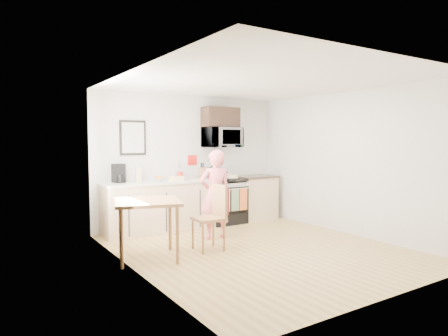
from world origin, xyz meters
TOP-DOWN VIEW (x-y plane):
  - floor at (0.00, 0.00)m, footprint 4.60×4.60m
  - back_wall at (0.00, 2.30)m, footprint 4.00×0.04m
  - front_wall at (0.00, -2.30)m, footprint 4.00×0.04m
  - left_wall at (-2.00, 0.00)m, footprint 0.04×4.60m
  - right_wall at (2.00, 0.00)m, footprint 0.04×4.60m
  - ceiling at (0.00, 0.00)m, footprint 4.00×4.60m
  - window at (-1.96, 0.80)m, footprint 0.06×1.40m
  - cabinet_left at (-0.80, 2.00)m, footprint 2.10×0.60m
  - countertop_left at (-0.80, 2.00)m, footprint 2.14×0.64m
  - cabinet_right at (1.43, 2.00)m, footprint 0.84×0.60m
  - countertop_right at (1.43, 2.00)m, footprint 0.88×0.64m
  - range at (0.63, 1.98)m, footprint 0.76×0.70m
  - microwave at (0.63, 2.08)m, footprint 0.76×0.51m
  - upper_cabinet at (0.63, 2.12)m, footprint 0.76×0.35m
  - wall_art at (-1.20, 2.28)m, footprint 0.50×0.04m
  - wall_trivet at (0.05, 2.28)m, footprint 0.20×0.02m
  - person at (-0.22, 0.96)m, footprint 0.62×0.47m
  - dining_table at (-1.65, 0.48)m, footprint 0.98×0.98m
  - chair at (-0.54, 0.39)m, footprint 0.50×0.45m
  - knife_block at (0.15, 2.06)m, footprint 0.12×0.15m
  - utensil_crock at (-0.28, 2.19)m, footprint 0.11×0.11m
  - fruit_bowl at (-0.76, 2.08)m, footprint 0.23×0.23m
  - milk_carton at (-1.17, 2.10)m, footprint 0.12×0.12m
  - coffee_maker at (-1.51, 2.19)m, footprint 0.21×0.29m
  - bread_bag at (-0.54, 1.81)m, footprint 0.30×0.20m
  - cake at (0.71, 1.81)m, footprint 0.27×0.27m
  - kettle at (0.48, 2.19)m, footprint 0.19×0.19m
  - pot at (0.42, 1.86)m, footprint 0.19×0.32m

SIDE VIEW (x-z plane):
  - floor at x=0.00m, z-range 0.00..0.00m
  - range at x=0.63m, z-range -0.14..1.02m
  - cabinet_left at x=-0.80m, z-range 0.00..0.90m
  - cabinet_right at x=1.43m, z-range 0.00..0.90m
  - chair at x=-0.54m, z-range 0.15..1.16m
  - dining_table at x=-1.65m, z-range 0.33..1.17m
  - person at x=-0.22m, z-range 0.00..1.54m
  - countertop_left at x=-0.80m, z-range 0.90..0.94m
  - countertop_right at x=1.43m, z-range 0.90..0.94m
  - cake at x=0.71m, z-range 0.92..1.01m
  - pot at x=0.42m, z-range 0.93..1.02m
  - fruit_bowl at x=-0.76m, z-range 0.93..1.02m
  - bread_bag at x=-0.54m, z-range 0.94..1.04m
  - kettle at x=0.48m, z-range 0.91..1.15m
  - knife_block at x=0.15m, z-range 0.94..1.16m
  - milk_carton at x=-1.17m, z-range 0.94..1.21m
  - utensil_crock at x=-0.28m, z-range 0.91..1.25m
  - coffee_maker at x=-1.51m, z-range 0.93..1.27m
  - back_wall at x=0.00m, z-range 0.00..2.60m
  - front_wall at x=0.00m, z-range 0.00..2.60m
  - left_wall at x=-2.00m, z-range 0.00..2.60m
  - right_wall at x=2.00m, z-range 0.00..2.60m
  - wall_trivet at x=0.05m, z-range 1.20..1.40m
  - window at x=-1.96m, z-range 0.80..2.30m
  - wall_art at x=-1.20m, z-range 1.43..2.08m
  - microwave at x=0.63m, z-range 1.55..1.97m
  - upper_cabinet at x=0.63m, z-range 1.98..2.38m
  - ceiling at x=0.00m, z-range 2.58..2.62m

